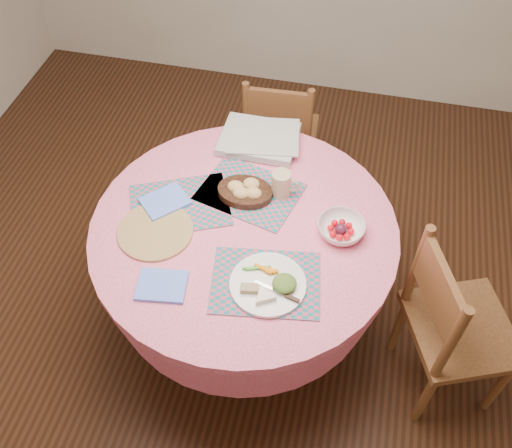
# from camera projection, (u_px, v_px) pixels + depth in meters

# --- Properties ---
(ground) EXTENTS (4.00, 4.00, 0.00)m
(ground) POSITION_uv_depth(u_px,v_px,m) (246.00, 322.00, 2.85)
(ground) COLOR #331C0F
(ground) RESTS_ON ground
(dining_table) EXTENTS (1.24, 1.24, 0.75)m
(dining_table) POSITION_uv_depth(u_px,v_px,m) (245.00, 256.00, 2.43)
(dining_table) COLOR pink
(dining_table) RESTS_ON ground
(chair_right) EXTENTS (0.54, 0.55, 0.92)m
(chair_right) POSITION_uv_depth(u_px,v_px,m) (452.00, 326.00, 2.30)
(chair_right) COLOR brown
(chair_right) RESTS_ON ground
(chair_back) EXTENTS (0.41, 0.39, 0.84)m
(chair_back) POSITION_uv_depth(u_px,v_px,m) (279.00, 134.00, 3.10)
(chair_back) COLOR brown
(chair_back) RESTS_ON ground
(placemat_front) EXTENTS (0.44, 0.36, 0.01)m
(placemat_front) POSITION_uv_depth(u_px,v_px,m) (266.00, 282.00, 2.10)
(placemat_front) COLOR #16757E
(placemat_front) RESTS_ON dining_table
(placemat_left) EXTENTS (0.49, 0.44, 0.01)m
(placemat_left) POSITION_uv_depth(u_px,v_px,m) (180.00, 205.00, 2.35)
(placemat_left) COLOR #16757E
(placemat_left) RESTS_ON dining_table
(placemat_back) EXTENTS (0.46, 0.39, 0.01)m
(placemat_back) POSITION_uv_depth(u_px,v_px,m) (250.00, 192.00, 2.39)
(placemat_back) COLOR #16757E
(placemat_back) RESTS_ON dining_table
(wicker_trivet) EXTENTS (0.30, 0.30, 0.01)m
(wicker_trivet) POSITION_uv_depth(u_px,v_px,m) (155.00, 231.00, 2.25)
(wicker_trivet) COLOR olive
(wicker_trivet) RESTS_ON dining_table
(napkin_near) EXTENTS (0.20, 0.16, 0.01)m
(napkin_near) POSITION_uv_depth(u_px,v_px,m) (162.00, 286.00, 2.09)
(napkin_near) COLOR #6288FD
(napkin_near) RESTS_ON dining_table
(napkin_far) EXTENTS (0.23, 0.23, 0.01)m
(napkin_far) POSITION_uv_depth(u_px,v_px,m) (165.00, 201.00, 2.35)
(napkin_far) COLOR #6288FD
(napkin_far) RESTS_ON placemat_left
(dinner_plate) EXTENTS (0.28, 0.28, 0.05)m
(dinner_plate) POSITION_uv_depth(u_px,v_px,m) (269.00, 284.00, 2.08)
(dinner_plate) COLOR white
(dinner_plate) RESTS_ON placemat_front
(bread_bowl) EXTENTS (0.23, 0.23, 0.08)m
(bread_bowl) POSITION_uv_depth(u_px,v_px,m) (245.00, 191.00, 2.36)
(bread_bowl) COLOR black
(bread_bowl) RESTS_ON placemat_back
(latte_mug) EXTENTS (0.12, 0.08, 0.12)m
(latte_mug) POSITION_uv_depth(u_px,v_px,m) (282.00, 184.00, 2.34)
(latte_mug) COLOR tan
(latte_mug) RESTS_ON placemat_back
(fruit_bowl) EXTENTS (0.23, 0.23, 0.06)m
(fruit_bowl) POSITION_uv_depth(u_px,v_px,m) (341.00, 229.00, 2.23)
(fruit_bowl) COLOR white
(fruit_bowl) RESTS_ON dining_table
(newspaper_stack) EXTENTS (0.37, 0.29, 0.04)m
(newspaper_stack) POSITION_uv_depth(u_px,v_px,m) (260.00, 138.00, 2.57)
(newspaper_stack) COLOR silver
(newspaper_stack) RESTS_ON dining_table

